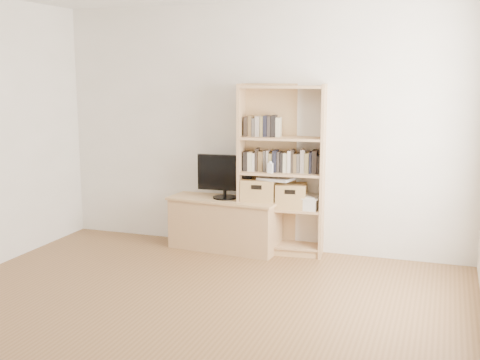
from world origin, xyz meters
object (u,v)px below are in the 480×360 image
at_px(bookshelf, 281,170).
at_px(baby_monitor, 270,168).
at_px(television, 225,177).
at_px(laptop, 276,179).
at_px(basket_right, 291,196).
at_px(tv_stand, 225,225).
at_px(basket_left, 259,193).

relative_size(bookshelf, baby_monitor, 17.30).
distance_m(television, laptop, 0.55).
bearing_deg(baby_monitor, laptop, 75.43).
xyz_separation_m(television, laptop, (0.55, 0.05, 0.01)).
distance_m(baby_monitor, laptop, 0.16).
distance_m(baby_monitor, basket_right, 0.37).
xyz_separation_m(tv_stand, television, (0.00, 0.00, 0.52)).
xyz_separation_m(bookshelf, basket_left, (-0.23, -0.03, -0.25)).
relative_size(bookshelf, television, 3.00).
bearing_deg(bookshelf, laptop, -169.30).
relative_size(baby_monitor, basket_right, 0.33).
bearing_deg(baby_monitor, bookshelf, 56.80).
bearing_deg(laptop, tv_stand, -164.01).
relative_size(television, laptop, 1.71).
bearing_deg(tv_stand, baby_monitor, -0.26).
relative_size(tv_stand, baby_monitor, 11.36).
xyz_separation_m(basket_right, laptop, (-0.16, -0.02, 0.18)).
distance_m(bookshelf, basket_right, 0.29).
relative_size(television, basket_right, 1.92).
distance_m(tv_stand, laptop, 0.77).
bearing_deg(basket_left, bookshelf, -0.37).
bearing_deg(tv_stand, basket_left, 10.07).
bearing_deg(tv_stand, television, 0.00).
distance_m(bookshelf, television, 0.62).
distance_m(baby_monitor, basket_left, 0.33).
height_order(tv_stand, bookshelf, bookshelf).
bearing_deg(laptop, bookshelf, 27.39).
height_order(bookshelf, basket_left, bookshelf).
bearing_deg(tv_stand, laptop, 9.57).
bearing_deg(basket_right, television, 177.39).
height_order(bookshelf, laptop, bookshelf).
bearing_deg(television, basket_left, 1.08).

